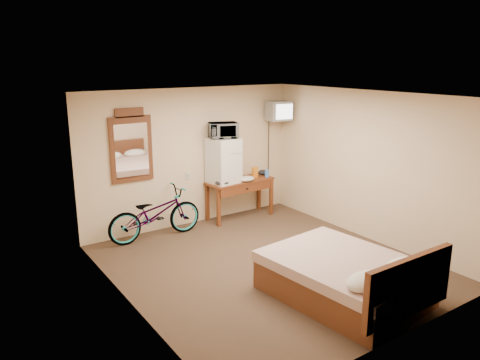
{
  "coord_description": "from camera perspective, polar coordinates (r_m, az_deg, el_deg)",
  "views": [
    {
      "loc": [
        -3.96,
        -5.09,
        2.99
      ],
      "look_at": [
        -0.16,
        0.49,
        1.23
      ],
      "focal_mm": 35.0,
      "sensor_mm": 36.0,
      "label": 1
    }
  ],
  "objects": [
    {
      "name": "cloth_cream",
      "position": [
        8.79,
        0.81,
        0.15
      ],
      "size": [
        0.32,
        0.25,
        0.1
      ],
      "primitive_type": "ellipsoid",
      "color": "silver",
      "rests_on": "desk"
    },
    {
      "name": "blue_cup",
      "position": [
        9.12,
        3.3,
        0.81
      ],
      "size": [
        0.08,
        0.08,
        0.14
      ],
      "primitive_type": "cylinder",
      "color": "#4282E2",
      "rests_on": "desk"
    },
    {
      "name": "cloth_dark_a",
      "position": [
        8.53,
        -2.14,
        -0.27
      ],
      "size": [
        0.29,
        0.22,
        0.11
      ],
      "primitive_type": "ellipsoid",
      "color": "black",
      "rests_on": "desk"
    },
    {
      "name": "bicycle",
      "position": [
        8.08,
        -10.32,
        -4.08
      ],
      "size": [
        1.66,
        0.59,
        0.87
      ],
      "primitive_type": "imported",
      "rotation": [
        0.0,
        0.0,
        1.56
      ],
      "color": "black",
      "rests_on": "floor"
    },
    {
      "name": "mini_fridge",
      "position": [
        8.64,
        -2.03,
        2.4
      ],
      "size": [
        0.57,
        0.55,
        0.84
      ],
      "color": "white",
      "rests_on": "desk"
    },
    {
      "name": "desk",
      "position": [
        8.91,
        0.11,
        -0.8
      ],
      "size": [
        1.33,
        0.56,
        0.75
      ],
      "color": "maroon",
      "rests_on": "floor"
    },
    {
      "name": "wall_mirror",
      "position": [
        8.01,
        -13.12,
        3.99
      ],
      "size": [
        0.73,
        0.04,
        1.24
      ],
      "color": "brown",
      "rests_on": "room"
    },
    {
      "name": "cloth_dark_b",
      "position": [
        9.31,
        2.84,
        0.96
      ],
      "size": [
        0.22,
        0.18,
        0.1
      ],
      "primitive_type": "ellipsoid",
      "color": "black",
      "rests_on": "desk"
    },
    {
      "name": "microwave",
      "position": [
        8.54,
        -2.06,
        6.07
      ],
      "size": [
        0.6,
        0.5,
        0.28
      ],
      "primitive_type": "imported",
      "rotation": [
        0.0,
        0.0,
        -0.36
      ],
      "color": "white",
      "rests_on": "mini_fridge"
    },
    {
      "name": "crt_television",
      "position": [
        9.2,
        4.69,
        8.4
      ],
      "size": [
        0.49,
        0.59,
        0.37
      ],
      "color": "black",
      "rests_on": "room"
    },
    {
      "name": "snack_bag",
      "position": [
        9.06,
        1.81,
        0.95
      ],
      "size": [
        0.11,
        0.06,
        0.21
      ],
      "primitive_type": "cube",
      "rotation": [
        0.0,
        0.0,
        0.02
      ],
      "color": "orange",
      "rests_on": "desk"
    },
    {
      "name": "room",
      "position": [
        6.68,
        3.46,
        -0.55
      ],
      "size": [
        4.6,
        4.64,
        2.5
      ],
      "color": "#433121",
      "rests_on": "ground"
    },
    {
      "name": "bed",
      "position": [
        6.21,
        13.04,
        -11.52
      ],
      "size": [
        1.64,
        2.06,
        0.9
      ],
      "color": "brown",
      "rests_on": "floor"
    }
  ]
}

